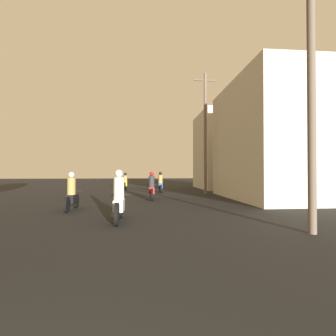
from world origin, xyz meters
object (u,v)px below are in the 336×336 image
at_px(motorcycle_black, 72,195).
at_px(utility_pole_near, 311,87).
at_px(motorcycle_yellow, 125,183).
at_px(motorcycle_white, 119,201).
at_px(motorcycle_red, 152,188).
at_px(building_right_near, 279,141).
at_px(utility_pole_far, 205,131).
at_px(motorcycle_blue, 160,184).
at_px(building_right_far, 229,151).

relative_size(motorcycle_black, utility_pole_near, 0.28).
relative_size(motorcycle_black, motorcycle_yellow, 0.97).
bearing_deg(motorcycle_white, utility_pole_near, -15.28).
relative_size(motorcycle_white, motorcycle_black, 0.99).
bearing_deg(motorcycle_black, motorcycle_red, 43.29).
distance_m(building_right_near, utility_pole_far, 5.02).
bearing_deg(motorcycle_blue, building_right_near, -32.80).
height_order(building_right_near, utility_pole_near, utility_pole_near).
bearing_deg(building_right_near, utility_pole_far, 135.57).
bearing_deg(building_right_far, motorcycle_black, -130.15).
distance_m(motorcycle_white, motorcycle_blue, 11.67).
xyz_separation_m(motorcycle_white, utility_pole_far, (5.02, 9.57, 3.72)).
distance_m(motorcycle_blue, utility_pole_far, 5.17).
relative_size(building_right_near, building_right_far, 1.15).
xyz_separation_m(motorcycle_white, motorcycle_black, (-2.12, 2.64, -0.02)).
bearing_deg(building_right_near, building_right_far, 89.01).
bearing_deg(building_right_far, motorcycle_white, -119.36).
bearing_deg(motorcycle_black, building_right_far, 44.42).
bearing_deg(motorcycle_red, building_right_far, 42.11).
xyz_separation_m(motorcycle_white, building_right_far, (8.69, 15.45, 2.80)).
distance_m(building_right_near, building_right_far, 9.32).
relative_size(motorcycle_red, motorcycle_blue, 1.04).
relative_size(motorcycle_white, building_right_near, 0.25).
distance_m(motorcycle_red, utility_pole_near, 9.75).
bearing_deg(motorcycle_red, motorcycle_yellow, 95.96).
relative_size(motorcycle_yellow, utility_pole_far, 0.24).
distance_m(motorcycle_black, building_right_far, 17.00).
bearing_deg(building_right_far, building_right_near, -90.99).
bearing_deg(motorcycle_white, motorcycle_blue, 87.25).
height_order(building_right_far, utility_pole_near, utility_pole_near).
xyz_separation_m(motorcycle_black, building_right_near, (10.65, 3.49, 2.71)).
xyz_separation_m(motorcycle_yellow, utility_pole_near, (5.73, -16.33, 3.09)).
distance_m(motorcycle_blue, building_right_far, 8.25).
bearing_deg(motorcycle_yellow, utility_pole_far, -35.71).
bearing_deg(building_right_far, motorcycle_blue, -149.35).
relative_size(motorcycle_blue, building_right_near, 0.26).
height_order(motorcycle_white, utility_pole_near, utility_pole_near).
distance_m(motorcycle_red, motorcycle_yellow, 8.11).
relative_size(motorcycle_red, motorcycle_yellow, 1.04).
bearing_deg(utility_pole_near, motorcycle_black, 146.46).
bearing_deg(utility_pole_far, motorcycle_yellow, 140.92).
xyz_separation_m(building_right_near, utility_pole_far, (-3.51, 3.44, 1.04)).
xyz_separation_m(building_right_near, utility_pole_near, (-3.59, -8.18, 0.35)).
bearing_deg(motorcycle_white, building_right_far, 67.86).
xyz_separation_m(building_right_far, utility_pole_far, (-3.67, -5.88, 0.92)).
relative_size(motorcycle_white, building_right_far, 0.28).
xyz_separation_m(motorcycle_red, building_right_near, (7.33, -0.29, 2.71)).
bearing_deg(building_right_near, motorcycle_red, 177.71).
distance_m(motorcycle_black, motorcycle_red, 5.04).
relative_size(motorcycle_yellow, building_right_far, 0.30).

